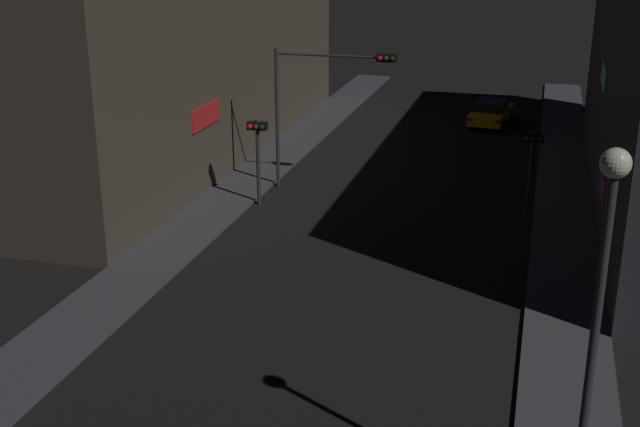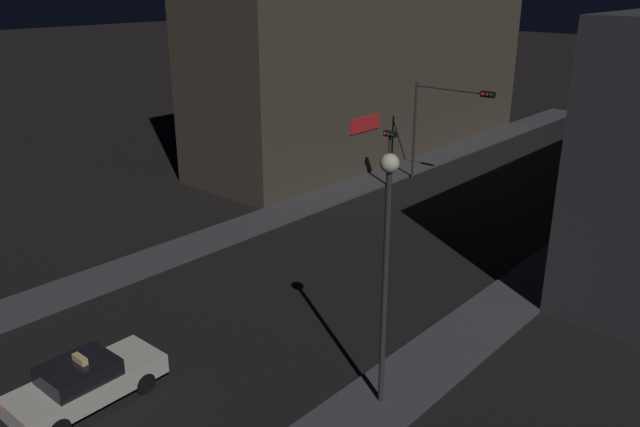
# 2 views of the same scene
# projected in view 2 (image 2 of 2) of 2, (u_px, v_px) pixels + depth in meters

# --- Properties ---
(sidewalk_left) EXTENTS (2.35, 62.10, 0.13)m
(sidewalk_left) POSITION_uv_depth(u_px,v_px,m) (357.00, 186.00, 37.93)
(sidewalk_left) COLOR #424247
(sidewalk_left) RESTS_ON ground_plane
(sidewalk_right) EXTENTS (2.35, 62.10, 0.13)m
(sidewalk_right) POSITION_uv_depth(u_px,v_px,m) (583.00, 245.00, 29.55)
(sidewalk_right) COLOR #424247
(sidewalk_right) RESTS_ON ground_plane
(building_facade_left) EXTENTS (7.54, 28.73, 18.38)m
(building_facade_left) POSITION_uv_depth(u_px,v_px,m) (375.00, 18.00, 43.35)
(building_facade_left) COLOR #473D33
(building_facade_left) RESTS_ON ground_plane
(taxi) EXTENTS (1.90, 4.49, 1.62)m
(taxi) POSITION_uv_depth(u_px,v_px,m) (85.00, 382.00, 18.37)
(taxi) COLOR silver
(taxi) RESTS_ON ground_plane
(far_car) EXTENTS (2.31, 4.63, 1.42)m
(far_car) POSITION_uv_depth(u_px,v_px,m) (623.00, 146.00, 44.22)
(far_car) COLOR yellow
(far_car) RESTS_ON ground_plane
(traffic_light_overhead) EXTENTS (5.11, 0.41, 5.99)m
(traffic_light_overhead) POSITION_uv_depth(u_px,v_px,m) (442.00, 114.00, 37.00)
(traffic_light_overhead) COLOR #2D2D33
(traffic_light_overhead) RESTS_ON ground_plane
(traffic_light_left_kerb) EXTENTS (0.80, 0.42, 3.51)m
(traffic_light_left_kerb) POSITION_uv_depth(u_px,v_px,m) (389.00, 146.00, 37.00)
(traffic_light_left_kerb) COLOR #2D2D33
(traffic_light_left_kerb) RESTS_ON ground_plane
(traffic_light_right_kerb) EXTENTS (0.80, 0.42, 3.40)m
(traffic_light_right_kerb) POSITION_uv_depth(u_px,v_px,m) (579.00, 178.00, 31.35)
(traffic_light_right_kerb) COLOR #2D2D33
(traffic_light_right_kerb) RESTS_ON ground_plane
(street_lamp_near_block) EXTENTS (0.50, 0.50, 7.40)m
(street_lamp_near_block) POSITION_uv_depth(u_px,v_px,m) (387.00, 241.00, 16.83)
(street_lamp_near_block) COLOR #2D2D33
(street_lamp_near_block) RESTS_ON sidewalk_right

